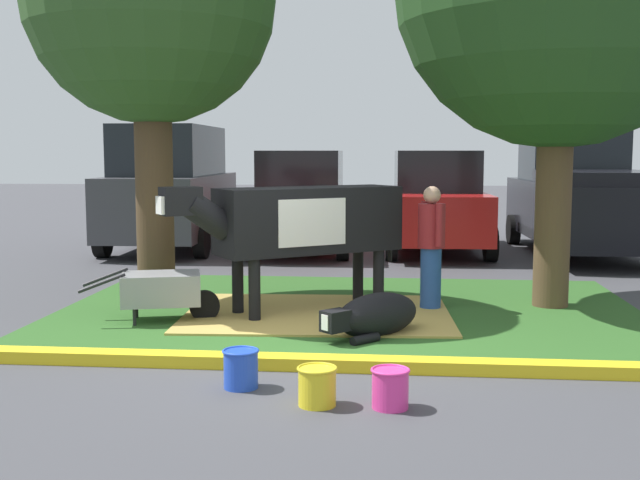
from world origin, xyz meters
name	(u,v)px	position (x,y,z in m)	size (l,w,h in m)	color
ground_plane	(289,349)	(0.00, 0.00, 0.00)	(80.00, 80.00, 0.00)	#424247
grass_island	(349,310)	(0.49, 1.97, 0.01)	(7.24, 5.09, 0.02)	#2D5B23
curb_yellow	(332,363)	(0.49, -0.73, 0.06)	(8.44, 0.24, 0.12)	yellow
hay_bedding	(318,314)	(0.12, 1.63, 0.03)	(3.20, 2.40, 0.04)	tan
shade_tree_left	(150,1)	(-2.07, 2.22, 3.89)	(3.21, 3.21, 5.55)	#4C3823
cow_holstein	(302,221)	(-0.08, 1.77, 1.15)	(2.77, 2.12, 1.60)	black
calf_lying	(375,316)	(0.85, 0.58, 0.24)	(1.15, 1.16, 0.48)	black
person_handler	(431,245)	(1.51, 2.08, 0.84)	(0.34, 0.50, 1.57)	#23478C
wheelbarrow	(163,290)	(-1.64, 1.11, 0.39)	(1.61, 0.89, 0.63)	gray
bucket_blue	(241,368)	(-0.23, -1.36, 0.17)	(0.31, 0.31, 0.33)	blue
bucket_yellow	(317,385)	(0.46, -1.76, 0.16)	(0.32, 0.32, 0.31)	yellow
bucket_pink	(390,387)	(1.03, -1.76, 0.16)	(0.31, 0.31, 0.31)	#EA3893
suv_dark_grey	(171,187)	(-3.56, 8.07, 1.27)	(2.22, 4.65, 2.52)	#3D3D42
sedan_blue	(301,202)	(-0.84, 8.00, 0.98)	(2.12, 4.45, 2.02)	red
sedan_red	(435,203)	(1.85, 8.10, 0.98)	(2.12, 4.45, 2.02)	red
pickup_truck_black	(581,197)	(4.66, 7.95, 1.11)	(2.34, 5.46, 2.42)	black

